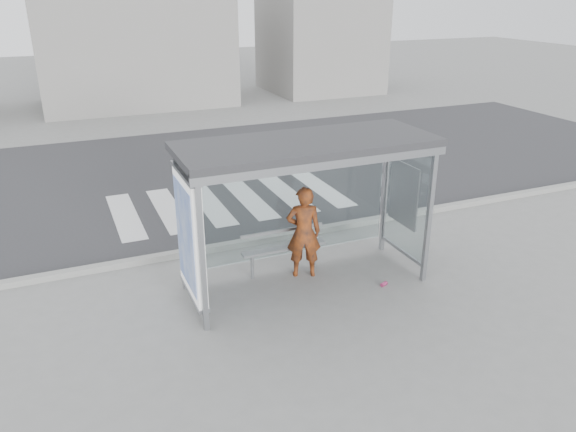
{
  "coord_description": "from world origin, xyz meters",
  "views": [
    {
      "loc": [
        -3.71,
        -7.95,
        4.91
      ],
      "look_at": [
        -0.25,
        0.2,
        1.27
      ],
      "focal_mm": 35.0,
      "sensor_mm": 36.0,
      "label": 1
    }
  ],
  "objects_px": {
    "bus_shelter": "(285,180)",
    "soda_can": "(384,284)",
    "bench": "(284,247)",
    "person": "(304,232)"
  },
  "relations": [
    {
      "from": "soda_can",
      "to": "bus_shelter",
      "type": "bearing_deg",
      "value": 157.62
    },
    {
      "from": "person",
      "to": "soda_can",
      "type": "bearing_deg",
      "value": 159.57
    },
    {
      "from": "bus_shelter",
      "to": "soda_can",
      "type": "distance_m",
      "value": 2.62
    },
    {
      "from": "bus_shelter",
      "to": "soda_can",
      "type": "relative_size",
      "value": 33.31
    },
    {
      "from": "bench",
      "to": "soda_can",
      "type": "relative_size",
      "value": 12.55
    },
    {
      "from": "bench",
      "to": "soda_can",
      "type": "height_order",
      "value": "bench"
    },
    {
      "from": "bench",
      "to": "person",
      "type": "bearing_deg",
      "value": -42.32
    },
    {
      "from": "bench",
      "to": "soda_can",
      "type": "bearing_deg",
      "value": -39.93
    },
    {
      "from": "person",
      "to": "bench",
      "type": "relative_size",
      "value": 1.07
    },
    {
      "from": "bus_shelter",
      "to": "bench",
      "type": "height_order",
      "value": "bus_shelter"
    }
  ]
}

